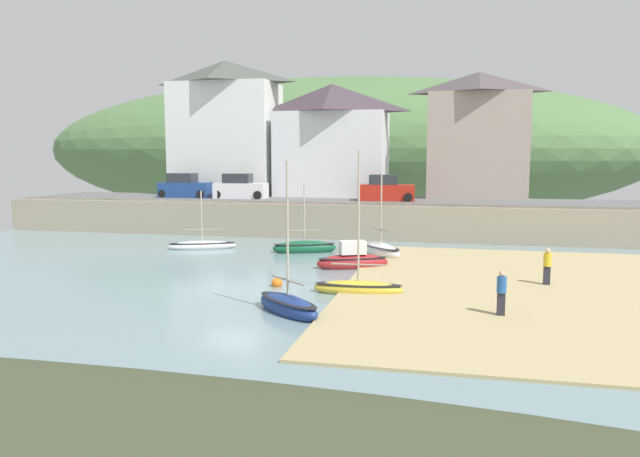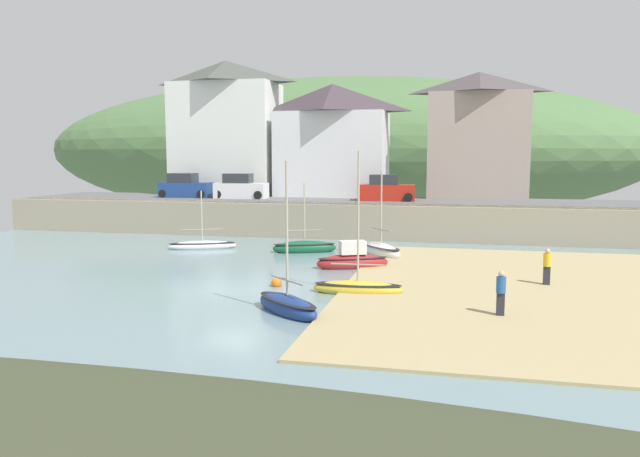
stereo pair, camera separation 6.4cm
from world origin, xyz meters
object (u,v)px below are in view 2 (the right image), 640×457
object	(u,v)px
sailboat_far_left	(287,305)
person_on_slipway	(547,265)
dinghy_open_wooden	(358,287)
parked_car_by_wall	(241,188)
waterfront_building_right	(478,135)
waterfront_building_left	(226,127)
fishing_boat_green	(305,247)
mooring_buoy	(277,283)
motorboat_with_cabin	(381,250)
person_near_water	(501,291)
waterfront_building_centre	(332,139)
parked_car_end_of_row	(386,190)
sailboat_tall_mast	(353,260)
sailboat_white_hull	(202,245)
parked_car_near_slipway	(185,187)

from	to	relation	value
sailboat_far_left	person_on_slipway	world-z (taller)	sailboat_far_left
dinghy_open_wooden	parked_car_by_wall	size ratio (longest dim) A/B	1.47
parked_car_by_wall	dinghy_open_wooden	bearing A→B (deg)	-60.32
parked_car_by_wall	waterfront_building_right	bearing A→B (deg)	11.81
waterfront_building_left	sailboat_far_left	size ratio (longest dim) A/B	1.96
fishing_boat_green	sailboat_far_left	bearing A→B (deg)	-99.72
dinghy_open_wooden	mooring_buoy	size ratio (longest dim) A/B	12.52
motorboat_with_cabin	fishing_boat_green	bearing A→B (deg)	-133.60
dinghy_open_wooden	person_near_water	distance (m)	6.27
waterfront_building_left	waterfront_building_centre	distance (m)	9.40
waterfront_building_left	sailboat_far_left	bearing A→B (deg)	-64.76
waterfront_building_left	person_on_slipway	world-z (taller)	waterfront_building_left
waterfront_building_centre	parked_car_by_wall	world-z (taller)	waterfront_building_centre
parked_car_end_of_row	fishing_boat_green	bearing A→B (deg)	-114.44
waterfront_building_right	sailboat_tall_mast	size ratio (longest dim) A/B	2.52
sailboat_white_hull	sailboat_far_left	bearing A→B (deg)	-78.28
waterfront_building_centre	dinghy_open_wooden	xyz separation A→B (m)	(6.31, -25.14, -6.81)
dinghy_open_wooden	motorboat_with_cabin	bearing A→B (deg)	88.89
waterfront_building_right	fishing_boat_green	bearing A→B (deg)	-124.50
waterfront_building_left	motorboat_with_cabin	bearing A→B (deg)	-44.81
sailboat_tall_mast	sailboat_white_hull	distance (m)	11.13
parked_car_near_slipway	person_on_slipway	world-z (taller)	parked_car_near_slipway
sailboat_white_hull	sailboat_far_left	world-z (taller)	sailboat_far_left
waterfront_building_centre	waterfront_building_right	size ratio (longest dim) A/B	0.94
parked_car_near_slipway	parked_car_by_wall	bearing A→B (deg)	-1.51
sailboat_tall_mast	parked_car_by_wall	bearing A→B (deg)	104.93
waterfront_building_centre	waterfront_building_right	bearing A→B (deg)	0.00
waterfront_building_centre	motorboat_with_cabin	size ratio (longest dim) A/B	1.84
fishing_boat_green	parked_car_end_of_row	distance (m)	11.48
dinghy_open_wooden	parked_car_end_of_row	bearing A→B (deg)	90.77
motorboat_with_cabin	person_near_water	xyz separation A→B (m)	(5.87, -12.59, 0.67)
fishing_boat_green	sailboat_tall_mast	world-z (taller)	fishing_boat_green
mooring_buoy	person_on_slipway	bearing A→B (deg)	12.35
fishing_boat_green	parked_car_end_of_row	world-z (taller)	parked_car_end_of_row
person_on_slipway	parked_car_end_of_row	bearing A→B (deg)	117.66
sailboat_tall_mast	sailboat_white_hull	world-z (taller)	sailboat_white_hull
parked_car_by_wall	person_near_water	distance (m)	29.81
waterfront_building_centre	sailboat_far_left	xyz separation A→B (m)	(4.31, -28.93, -6.77)
person_on_slipway	sailboat_far_left	bearing A→B (deg)	-145.12
sailboat_tall_mast	person_on_slipway	xyz separation A→B (m)	(9.14, -2.57, 0.59)
waterfront_building_right	sailboat_far_left	xyz separation A→B (m)	(-7.40, -28.93, -7.08)
waterfront_building_centre	dinghy_open_wooden	world-z (taller)	waterfront_building_centre
sailboat_white_hull	person_near_water	distance (m)	21.32
dinghy_open_wooden	sailboat_far_left	xyz separation A→B (m)	(-2.00, -3.79, 0.04)
parked_car_by_wall	motorboat_with_cabin	bearing A→B (deg)	-42.80
sailboat_tall_mast	parked_car_near_slipway	size ratio (longest dim) A/B	0.94
sailboat_tall_mast	parked_car_by_wall	xyz separation A→B (m)	(-11.58, 14.94, 2.81)
motorboat_with_cabin	person_on_slipway	bearing A→B (deg)	10.53
parked_car_by_wall	parked_car_end_of_row	size ratio (longest dim) A/B	0.98
waterfront_building_centre	sailboat_white_hull	world-z (taller)	waterfront_building_centre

